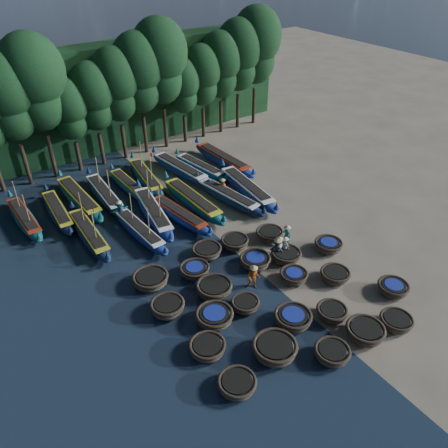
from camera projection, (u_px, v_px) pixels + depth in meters
ground at (248, 263)px, 29.93m from camera, size 120.00×120.00×0.00m
foliage_wall at (104, 99)px, 42.92m from camera, size 40.00×3.00×10.00m
coracle_2 at (332, 353)px, 23.14m from camera, size 2.28×2.28×0.74m
coracle_3 at (365, 331)px, 24.33m from camera, size 2.69×2.69×0.78m
coracle_4 at (396, 321)px, 25.04m from camera, size 1.93×1.93×0.66m
coracle_5 at (237, 384)px, 21.63m from camera, size 2.31×2.31×0.68m
coracle_6 at (275, 349)px, 23.30m from camera, size 2.58×2.58×0.84m
coracle_7 at (293, 318)px, 25.16m from camera, size 2.35×2.35×0.78m
coracle_8 at (332, 312)px, 25.56m from camera, size 1.98×1.98×0.75m
coracle_9 at (393, 288)px, 27.33m from camera, size 2.16×2.16×0.68m
coracle_10 at (207, 348)px, 23.46m from camera, size 2.13×2.13×0.70m
coracle_11 at (214, 317)px, 25.24m from camera, size 2.69×2.69×0.79m
coracle_12 at (245, 304)px, 26.16m from camera, size 1.92×1.92×0.68m
coracle_13 at (294, 276)px, 28.25m from camera, size 2.08×2.08×0.69m
coracle_14 at (335, 275)px, 28.31m from camera, size 2.12×2.12×0.71m
coracle_15 at (167, 307)px, 25.85m from camera, size 2.42×2.42×0.83m
coracle_16 at (214, 288)px, 27.18m from camera, size 2.30×2.30×0.83m
coracle_17 at (255, 261)px, 29.50m from camera, size 2.48×2.48×0.72m
coracle_18 at (286, 255)px, 29.93m from camera, size 2.41×2.41×0.75m
coracle_19 at (328, 245)px, 30.90m from camera, size 2.15×2.15×0.74m
coracle_20 at (151, 279)px, 27.89m from camera, size 2.34×2.34×0.79m
coracle_21 at (195, 270)px, 28.72m from camera, size 2.09×2.09×0.70m
coracle_22 at (207, 251)px, 30.38m from camera, size 2.56×2.56×0.72m
coracle_23 at (235, 242)px, 31.20m from camera, size 2.44×2.44×0.74m
coracle_24 at (270, 234)px, 32.03m from camera, size 2.36×2.36×0.72m
long_boat_2 at (89, 233)px, 31.85m from camera, size 1.64×8.08×3.43m
long_boat_3 at (140, 231)px, 32.20m from camera, size 1.77×7.61×3.24m
long_boat_4 at (153, 212)px, 34.12m from camera, size 2.97×8.64×3.72m
long_boat_5 at (179, 215)px, 33.95m from camera, size 2.42×7.67×1.36m
long_boat_6 at (193, 200)px, 35.56m from camera, size 1.79×8.98×1.58m
long_boat_7 at (229, 197)px, 36.12m from camera, size 2.66×8.15×1.45m
long_boat_8 at (247, 188)px, 37.17m from camera, size 2.49×9.09×1.61m
long_boat_9 at (25, 218)px, 33.55m from camera, size 1.61×7.71×3.28m
long_boat_10 at (58, 211)px, 34.35m from camera, size 1.76×7.69×1.36m
long_boat_11 at (79, 198)px, 35.84m from camera, size 1.90×9.00×1.58m
long_boat_12 at (104, 194)px, 36.50m from camera, size 1.80×8.17×3.47m
long_boat_13 at (129, 185)px, 37.83m from camera, size 1.48×7.28×1.28m
long_boat_14 at (146, 177)px, 38.89m from camera, size 2.55×8.18×3.51m
long_boat_15 at (180, 169)px, 40.12m from camera, size 2.58×8.68×1.54m
long_boat_16 at (200, 167)px, 40.63m from camera, size 2.35×7.27×1.29m
long_boat_17 at (223, 160)px, 41.65m from camera, size 2.05×9.11×1.60m
fisherman_0 at (279, 247)px, 29.96m from camera, size 0.87×0.63×1.85m
fisherman_1 at (287, 235)px, 31.07m from camera, size 0.59×0.70×1.83m
fisherman_2 at (253, 277)px, 27.43m from camera, size 1.02×1.03×1.88m
fisherman_3 at (277, 249)px, 29.89m from camera, size 1.05×1.18×1.79m
fisherman_4 at (284, 246)px, 30.14m from camera, size 0.52×0.93×1.71m
fisherman_5 at (120, 211)px, 33.78m from camera, size 1.59×0.58×1.89m
fisherman_6 at (222, 186)px, 37.03m from camera, size 0.86×0.84×1.69m
tree_3 at (6, 95)px, 34.55m from camera, size 4.92×4.92×11.60m
tree_4 at (34, 82)px, 35.26m from camera, size 5.34×5.34×12.58m
tree_5 at (69, 108)px, 37.88m from camera, size 3.68×3.68×8.68m
tree_6 at (93, 96)px, 38.59m from camera, size 4.09×4.09×9.65m
tree_7 at (116, 84)px, 39.29m from camera, size 4.51×4.51×10.63m
tree_8 at (138, 72)px, 40.00m from camera, size 4.92×4.92×11.60m
tree_9 at (160, 61)px, 40.71m from camera, size 5.34×5.34×12.58m
tree_10 at (183, 85)px, 43.33m from camera, size 3.68×3.68×8.68m
tree_11 at (202, 75)px, 44.03m from camera, size 4.09×4.09×9.65m
tree_12 at (221, 64)px, 44.74m from camera, size 4.51×4.51×10.63m
tree_13 at (239, 54)px, 45.45m from camera, size 4.92×4.92×11.60m
tree_14 at (256, 44)px, 46.15m from camera, size 5.34×5.34×12.58m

